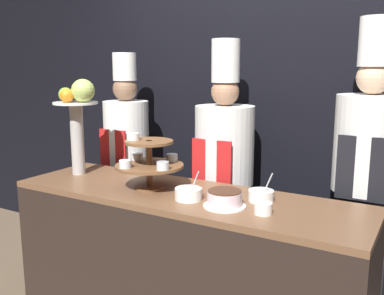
# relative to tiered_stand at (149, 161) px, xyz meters

# --- Properties ---
(wall_back) EXTENTS (10.00, 0.06, 2.80)m
(wall_back) POSITION_rel_tiered_stand_xyz_m (0.23, 1.00, 0.34)
(wall_back) COLOR black
(wall_back) RESTS_ON ground_plane
(buffet_counter) EXTENTS (2.09, 0.62, 0.89)m
(buffet_counter) POSITION_rel_tiered_stand_xyz_m (0.23, 0.02, -0.61)
(buffet_counter) COLOR black
(buffet_counter) RESTS_ON ground_plane
(tiered_stand) EXTENTS (0.40, 0.40, 0.33)m
(tiered_stand) POSITION_rel_tiered_stand_xyz_m (0.00, 0.00, 0.00)
(tiered_stand) COLOR brown
(tiered_stand) RESTS_ON buffet_counter
(fruit_pedestal) EXTENTS (0.29, 0.29, 0.64)m
(fruit_pedestal) POSITION_rel_tiered_stand_xyz_m (-0.60, 0.05, 0.27)
(fruit_pedestal) COLOR #B2ADA8
(fruit_pedestal) RESTS_ON buffet_counter
(cake_round) EXTENTS (0.22, 0.22, 0.09)m
(cake_round) POSITION_rel_tiered_stand_xyz_m (0.54, -0.08, -0.13)
(cake_round) COLOR white
(cake_round) RESTS_ON buffet_counter
(cup_white) EXTENTS (0.09, 0.09, 0.06)m
(cup_white) POSITION_rel_tiered_stand_xyz_m (0.75, -0.09, -0.14)
(cup_white) COLOR white
(cup_white) RESTS_ON buffet_counter
(serving_bowl_near) EXTENTS (0.15, 0.15, 0.17)m
(serving_bowl_near) POSITION_rel_tiered_stand_xyz_m (0.31, -0.07, -0.14)
(serving_bowl_near) COLOR white
(serving_bowl_near) RESTS_ON buffet_counter
(serving_bowl_far) EXTENTS (0.14, 0.14, 0.16)m
(serving_bowl_far) POSITION_rel_tiered_stand_xyz_m (0.67, 0.10, -0.14)
(serving_bowl_far) COLOR white
(serving_bowl_far) RESTS_ON buffet_counter
(chef_left) EXTENTS (0.35, 0.35, 1.71)m
(chef_left) POSITION_rel_tiered_stand_xyz_m (-0.66, 0.62, -0.12)
(chef_left) COLOR #38332D
(chef_left) RESTS_ON ground_plane
(chef_center_left) EXTENTS (0.41, 0.41, 1.78)m
(chef_center_left) POSITION_rel_tiered_stand_xyz_m (0.19, 0.62, -0.12)
(chef_center_left) COLOR black
(chef_center_left) RESTS_ON ground_plane
(chef_center_right) EXTENTS (0.39, 0.39, 1.87)m
(chef_center_right) POSITION_rel_tiered_stand_xyz_m (1.12, 0.62, -0.04)
(chef_center_right) COLOR black
(chef_center_right) RESTS_ON ground_plane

